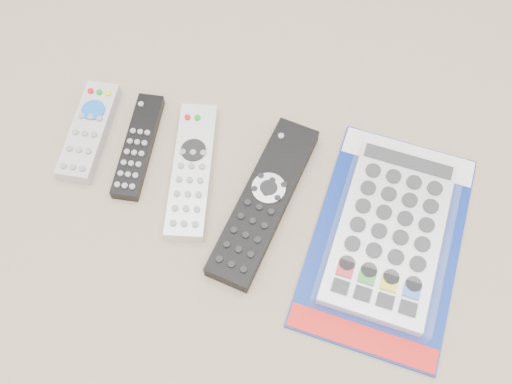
% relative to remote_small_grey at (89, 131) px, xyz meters
% --- Properties ---
extents(remote_small_grey, '(0.06, 0.17, 0.03)m').
position_rel_remote_small_grey_xyz_m(remote_small_grey, '(0.00, 0.00, 0.00)').
color(remote_small_grey, '#AAAAAD').
rests_on(remote_small_grey, ground).
extents(remote_slim_black, '(0.06, 0.17, 0.02)m').
position_rel_remote_small_grey_xyz_m(remote_slim_black, '(0.08, -0.01, -0.00)').
color(remote_slim_black, black).
rests_on(remote_slim_black, ground).
extents(remote_silver_dvd, '(0.09, 0.22, 0.02)m').
position_rel_remote_small_grey_xyz_m(remote_silver_dvd, '(0.17, -0.02, -0.00)').
color(remote_silver_dvd, silver).
rests_on(remote_silver_dvd, ground).
extents(remote_large_black, '(0.10, 0.26, 0.03)m').
position_rel_remote_small_grey_xyz_m(remote_large_black, '(0.28, -0.05, 0.00)').
color(remote_large_black, black).
rests_on(remote_large_black, ground).
extents(jumbo_remote_packaged, '(0.22, 0.33, 0.04)m').
position_rel_remote_small_grey_xyz_m(jumbo_remote_packaged, '(0.45, -0.05, 0.01)').
color(jumbo_remote_packaged, navy).
rests_on(jumbo_remote_packaged, ground).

